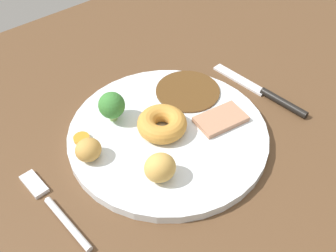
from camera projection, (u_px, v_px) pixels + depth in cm
name	position (u px, v px, depth cm)	size (l,w,h in cm)	color
dining_table	(168.00, 135.00, 62.53)	(120.00, 84.00, 3.60)	brown
dinner_plate	(168.00, 134.00, 59.16)	(29.47, 29.47, 1.40)	white
gravy_pool	(188.00, 91.00, 64.88)	(10.44, 10.44, 0.30)	#563819
meat_slice_main	(221.00, 119.00, 59.83)	(7.46, 4.52, 0.80)	tan
yorkshire_pudding	(162.00, 124.00, 57.80)	(7.30, 7.30, 2.68)	#C68938
roast_potato_left	(88.00, 150.00, 53.96)	(3.46, 3.67, 3.10)	#BC8C42
roast_potato_right	(160.00, 168.00, 51.25)	(4.22, 3.86, 3.92)	tan
carrot_coin_front	(82.00, 138.00, 57.16)	(2.33, 2.33, 0.60)	orange
broccoli_floret	(112.00, 106.00, 58.50)	(3.98, 3.98, 4.80)	#8CB766
fork	(53.00, 206.00, 50.61)	(2.22, 15.30, 0.90)	silver
knife	(267.00, 94.00, 66.06)	(2.82, 18.56, 1.20)	black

